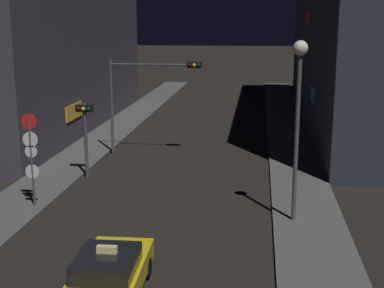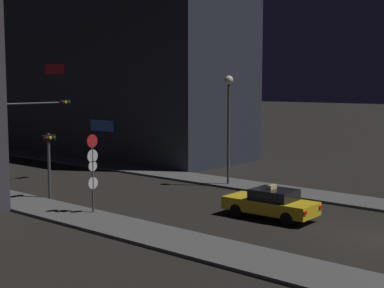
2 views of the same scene
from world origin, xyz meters
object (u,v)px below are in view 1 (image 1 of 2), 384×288
Objects in this scene: sign_pole_left at (31,153)px; street_lamp_near_block at (298,95)px; taxi at (109,275)px; traffic_light_overhead at (146,86)px; traffic_light_left_kerb at (85,125)px.

street_lamp_near_block reaches higher than sign_pole_left.
taxi is at bearing -53.95° from sign_pole_left.
street_lamp_near_block is at bearing -52.13° from traffic_light_overhead.
taxi is 12.44m from traffic_light_left_kerb.
street_lamp_near_block is (10.42, -0.37, 2.56)m from sign_pole_left.
street_lamp_near_block is (9.66, -4.98, 2.27)m from traffic_light_left_kerb.
taxi is at bearing -129.42° from street_lamp_near_block.
traffic_light_left_kerb is at bearing 110.35° from taxi.
traffic_light_left_kerb is 4.68m from sign_pole_left.
traffic_light_overhead is 5.42m from traffic_light_left_kerb.
taxi is 8.70m from sign_pole_left.
sign_pole_left reaches higher than traffic_light_left_kerb.
traffic_light_overhead is at bearing 127.87° from street_lamp_near_block.
traffic_light_overhead reaches higher than sign_pole_left.
street_lamp_near_block is at bearing 50.58° from taxi.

